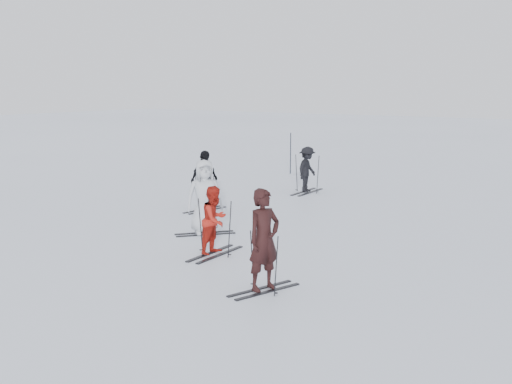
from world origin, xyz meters
TOP-DOWN VIEW (x-y plane):
  - ground at (0.00, 0.00)m, footprint 120.00×120.00m
  - skier_near_dark at (2.91, -3.10)m, footprint 0.63×0.79m
  - skier_red at (0.61, -1.57)m, footprint 0.60×0.76m
  - skier_grey at (-0.80, -0.15)m, footprint 1.05×1.09m
  - skier_uphill_left at (-2.73, 2.30)m, footprint 0.57×1.09m
  - skier_uphill_far at (-1.74, 6.85)m, footprint 0.63×1.05m
  - skis_near_dark at (2.91, -3.10)m, footprint 1.72×1.24m
  - skis_red at (0.61, -1.57)m, footprint 1.81×1.01m
  - skis_grey at (-0.80, -0.15)m, footprint 1.73×1.65m
  - skis_uphill_left at (-2.73, 2.30)m, footprint 1.67×1.03m
  - skis_uphill_far at (-1.74, 6.85)m, footprint 1.91×1.08m
  - piste_marker at (-4.63, 10.57)m, footprint 0.05×0.05m

SIDE VIEW (x-z plane):
  - ground at x=0.00m, z-range 0.00..0.00m
  - skis_near_dark at x=2.91m, z-range 0.00..1.13m
  - skis_grey at x=-0.80m, z-range 0.00..1.14m
  - skis_uphill_left at x=-2.73m, z-range 0.00..1.15m
  - skis_red at x=0.61m, z-range 0.00..1.29m
  - skis_uphill_far at x=-1.74m, z-range 0.00..1.36m
  - skier_red at x=0.61m, z-range 0.00..1.52m
  - skier_uphill_far at x=-1.74m, z-range 0.00..1.58m
  - piste_marker at x=-4.63m, z-range 0.00..1.74m
  - skier_uphill_left at x=-2.73m, z-range 0.00..1.79m
  - skier_grey at x=-0.80m, z-range 0.00..1.88m
  - skier_near_dark at x=2.91m, z-range 0.00..1.88m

